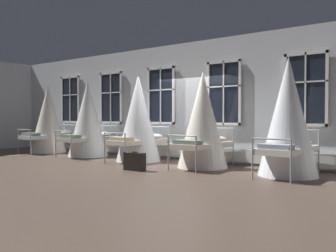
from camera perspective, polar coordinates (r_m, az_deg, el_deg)
The scene contains 10 objects.
ground at distance 10.23m, azimuth 0.01°, elevation -5.95°, with size 31.69×31.69×0.00m, color #4C3D33.
back_wall_with_windows at distance 11.18m, azimuth 3.82°, elevation 3.86°, with size 16.84×0.10×3.58m, color silver.
window_bank at distance 11.07m, azimuth 3.47°, elevation 0.12°, with size 12.35×0.10×2.84m.
cot_first at distance 14.25m, azimuth -18.14°, elevation 0.92°, with size 1.32×1.99×2.49m.
cot_second at distance 12.50m, azimuth -12.37°, elevation 0.97°, with size 1.32×2.00×2.52m.
cot_third at distance 10.89m, azimuth -4.63°, elevation 1.12°, with size 1.32×2.00×2.59m.
cot_fourth at distance 9.55m, azimuth 5.41°, elevation 0.76°, with size 1.32×1.99×2.48m.
cot_fifth at distance 8.58m, azimuth 18.18°, elevation 1.20°, with size 1.32×1.99×2.66m.
rug_first at distance 13.59m, azimuth -23.09°, elevation -4.21°, with size 0.80×0.56×0.01m, color brown.
suitcase_dark at distance 9.04m, azimuth -5.22°, elevation -5.51°, with size 0.57×0.23×0.47m.
Camera 1 is at (6.05, -8.14, 1.32)m, focal length 39.18 mm.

